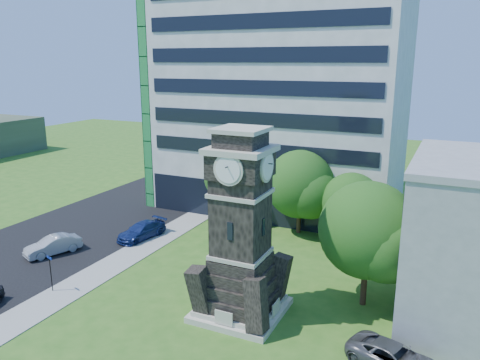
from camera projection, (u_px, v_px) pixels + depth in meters
The scene contains 14 objects.
ground at pixel (186, 317), 30.23m from camera, with size 160.00×160.00×0.00m, color #2E611B.
sidewalk at pixel (119, 261), 38.53m from camera, with size 3.00×70.00×0.06m, color gray.
street at pixel (44, 245), 42.04m from camera, with size 14.00×80.00×0.02m, color black.
clock_tower at pixel (241, 237), 29.44m from camera, with size 5.40×5.40×12.22m.
office_tall at pixel (282, 78), 50.69m from camera, with size 26.20×15.11×28.60m.
car_street_mid at pixel (53, 245), 39.92m from camera, with size 1.61×4.63×1.52m, color #94979B.
car_street_north at pixel (142, 231), 43.46m from camera, with size 2.06×5.06×1.47m, color navy.
car_east_lot at pixel (395, 359), 24.84m from camera, with size 2.36×5.11×1.42m, color #4D4D52.
park_bench at pixel (221, 317), 29.24m from camera, with size 1.94×0.52×1.00m.
street_sign at pixel (50, 269), 33.15m from camera, with size 0.66×0.07×2.76m.
tree_nw at pixel (230, 179), 47.46m from camera, with size 5.80×5.27×7.26m.
tree_nc at pixel (301, 186), 43.93m from camera, with size 7.10×6.45×8.04m.
tree_ne at pixel (352, 204), 40.83m from camera, with size 5.76×5.23×6.69m.
tree_east at pixel (369, 233), 30.52m from camera, with size 7.10×6.45×8.59m.
Camera 1 is at (14.71, -23.03, 16.07)m, focal length 35.00 mm.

